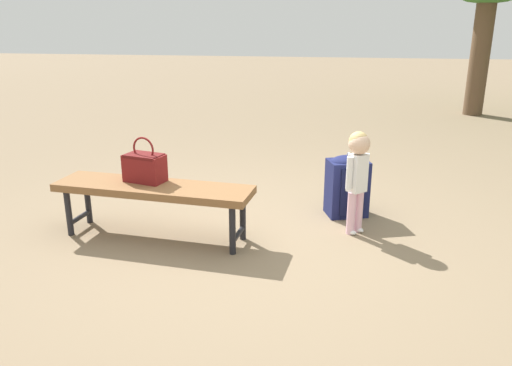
{
  "coord_description": "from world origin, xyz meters",
  "views": [
    {
      "loc": [
        0.67,
        -3.68,
        1.71
      ],
      "look_at": [
        0.04,
        0.12,
        0.45
      ],
      "focal_mm": 35.49,
      "sensor_mm": 36.0,
      "label": 1
    }
  ],
  "objects_px": {
    "handbag": "(145,166)",
    "child_standing": "(358,167)",
    "park_bench": "(153,192)",
    "backpack_large": "(347,184)"
  },
  "relations": [
    {
      "from": "handbag",
      "to": "child_standing",
      "type": "height_order",
      "value": "child_standing"
    },
    {
      "from": "child_standing",
      "to": "park_bench",
      "type": "bearing_deg",
      "value": -167.33
    },
    {
      "from": "child_standing",
      "to": "backpack_large",
      "type": "bearing_deg",
      "value": 99.37
    },
    {
      "from": "backpack_large",
      "to": "park_bench",
      "type": "bearing_deg",
      "value": -153.53
    },
    {
      "from": "child_standing",
      "to": "backpack_large",
      "type": "distance_m",
      "value": 0.5
    },
    {
      "from": "park_bench",
      "to": "handbag",
      "type": "height_order",
      "value": "handbag"
    },
    {
      "from": "park_bench",
      "to": "backpack_large",
      "type": "xyz_separation_m",
      "value": [
        1.53,
        0.76,
        -0.1
      ]
    },
    {
      "from": "park_bench",
      "to": "handbag",
      "type": "xyz_separation_m",
      "value": [
        -0.09,
        0.08,
        0.18
      ]
    },
    {
      "from": "handbag",
      "to": "child_standing",
      "type": "distance_m",
      "value": 1.71
    },
    {
      "from": "park_bench",
      "to": "child_standing",
      "type": "height_order",
      "value": "child_standing"
    }
  ]
}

